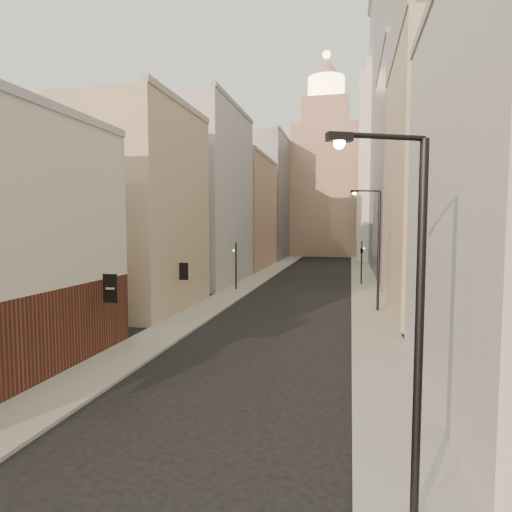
{
  "coord_description": "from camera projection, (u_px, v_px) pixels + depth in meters",
  "views": [
    {
      "loc": [
        4.85,
        -5.8,
        6.94
      ],
      "look_at": [
        -0.96,
        20.34,
        4.93
      ],
      "focal_mm": 30.0,
      "sensor_mm": 36.0,
      "label": 1
    }
  ],
  "objects": [
    {
      "name": "sidewalk_left",
      "position": [
        270.0,
        271.0,
        62.16
      ],
      "size": [
        3.0,
        140.0,
        0.15
      ],
      "primitive_type": "cube",
      "color": "#99988A",
      "rests_on": "ground"
    },
    {
      "name": "sidewalk_right",
      "position": [
        362.0,
        273.0,
        59.35
      ],
      "size": [
        3.0,
        140.0,
        0.15
      ],
      "primitive_type": "cube",
      "color": "#99988A",
      "rests_on": "ground"
    },
    {
      "name": "left_bldg_beige",
      "position": [
        138.0,
        211.0,
        34.52
      ],
      "size": [
        8.0,
        12.0,
        16.0
      ],
      "primitive_type": "cube",
      "color": "gray",
      "rests_on": "ground"
    },
    {
      "name": "left_bldg_grey",
      "position": [
        204.0,
        198.0,
        49.95
      ],
      "size": [
        8.0,
        16.0,
        20.0
      ],
      "primitive_type": "cube",
      "color": "#9C9CA1",
      "rests_on": "ground"
    },
    {
      "name": "left_bldg_tan",
      "position": [
        242.0,
        214.0,
        67.58
      ],
      "size": [
        8.0,
        18.0,
        17.0
      ],
      "primitive_type": "cube",
      "color": "#93735C",
      "rests_on": "ground"
    },
    {
      "name": "left_bldg_wingrid",
      "position": [
        267.0,
        199.0,
        86.79
      ],
      "size": [
        8.0,
        20.0,
        24.0
      ],
      "primitive_type": "cube",
      "color": "gray",
      "rests_on": "ground"
    },
    {
      "name": "right_bldg_beige",
      "position": [
        446.0,
        184.0,
        33.08
      ],
      "size": [
        8.0,
        16.0,
        20.0
      ],
      "primitive_type": "cube",
      "color": "gray",
      "rests_on": "ground"
    },
    {
      "name": "right_bldg_wingrid",
      "position": [
        412.0,
        174.0,
        52.32
      ],
      "size": [
        8.0,
        20.0,
        26.0
      ],
      "primitive_type": "cube",
      "color": "gray",
      "rests_on": "ground"
    },
    {
      "name": "highrise",
      "position": [
        427.0,
        120.0,
        77.34
      ],
      "size": [
        21.0,
        23.0,
        51.2
      ],
      "color": "gray",
      "rests_on": "ground"
    },
    {
      "name": "clock_tower",
      "position": [
        325.0,
        176.0,
        95.67
      ],
      "size": [
        14.0,
        14.0,
        44.9
      ],
      "color": "#93735C",
      "rests_on": "ground"
    },
    {
      "name": "white_tower",
      "position": [
        380.0,
        161.0,
        79.59
      ],
      "size": [
        8.0,
        8.0,
        41.5
      ],
      "color": "silver",
      "rests_on": "ground"
    },
    {
      "name": "streetlamp_near",
      "position": [
        410.0,
        312.0,
        9.31
      ],
      "size": [
        2.15,
        1.12,
        8.81
      ],
      "rotation": [
        0.0,
        0.0,
        0.43
      ],
      "color": "black",
      "rests_on": "ground"
    },
    {
      "name": "streetlamp_mid",
      "position": [
        376.0,
        243.0,
        33.19
      ],
      "size": [
        2.35,
        1.17,
        9.53
      ],
      "rotation": [
        0.0,
        0.0,
        0.41
      ],
      "color": "black",
      "rests_on": "ground"
    },
    {
      "name": "traffic_light_left",
      "position": [
        236.0,
        259.0,
        44.21
      ],
      "size": [
        0.55,
        0.44,
        5.0
      ],
      "rotation": [
        0.0,
        0.0,
        3.46
      ],
      "color": "black",
      "rests_on": "ground"
    },
    {
      "name": "traffic_light_right",
      "position": [
        362.0,
        252.0,
        48.27
      ],
      "size": [
        0.63,
        0.6,
        5.0
      ],
      "rotation": [
        0.0,
        0.0,
        3.02
      ],
      "color": "black",
      "rests_on": "ground"
    }
  ]
}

